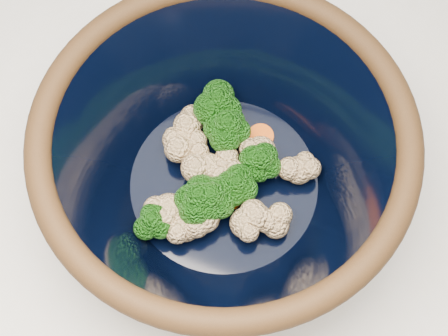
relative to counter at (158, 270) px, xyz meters
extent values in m
plane|color=#9E7A54|center=(0.00, 0.00, -0.45)|extent=(3.00, 3.00, 0.00)
cube|color=white|center=(0.00, 0.00, 0.00)|extent=(1.20, 1.20, 0.90)
cylinder|color=black|center=(0.12, 0.01, 0.46)|extent=(0.21, 0.21, 0.01)
torus|color=black|center=(0.12, 0.01, 0.59)|extent=(0.34, 0.34, 0.02)
cylinder|color=black|center=(0.12, 0.01, 0.48)|extent=(0.19, 0.19, 0.00)
cylinder|color=#608442|center=(0.11, -0.03, 0.49)|extent=(0.01, 0.01, 0.02)
ellipsoid|color=#236D14|center=(0.11, -0.03, 0.52)|extent=(0.04, 0.04, 0.04)
cylinder|color=#608442|center=(0.09, 0.08, 0.49)|extent=(0.01, 0.01, 0.02)
ellipsoid|color=#236D14|center=(0.09, 0.08, 0.52)|extent=(0.05, 0.05, 0.04)
cylinder|color=#608442|center=(0.15, 0.03, 0.49)|extent=(0.01, 0.01, 0.02)
ellipsoid|color=#236D14|center=(0.15, 0.03, 0.51)|extent=(0.04, 0.04, 0.03)
cylinder|color=#608442|center=(0.11, -0.03, 0.49)|extent=(0.01, 0.01, 0.02)
ellipsoid|color=#236D14|center=(0.11, -0.03, 0.52)|extent=(0.05, 0.05, 0.04)
cylinder|color=#608442|center=(0.11, 0.05, 0.49)|extent=(0.01, 0.01, 0.02)
ellipsoid|color=#236D14|center=(0.11, 0.05, 0.52)|extent=(0.05, 0.05, 0.04)
cylinder|color=#608442|center=(0.08, -0.06, 0.49)|extent=(0.01, 0.01, 0.02)
ellipsoid|color=#236D14|center=(0.08, -0.06, 0.51)|extent=(0.04, 0.04, 0.03)
cylinder|color=#608442|center=(0.14, 0.00, 0.49)|extent=(0.01, 0.01, 0.02)
ellipsoid|color=#236D14|center=(0.14, 0.00, 0.51)|extent=(0.04, 0.04, 0.03)
cylinder|color=#608442|center=(0.12, -0.02, 0.49)|extent=(0.01, 0.01, 0.02)
ellipsoid|color=#236D14|center=(0.12, -0.02, 0.52)|extent=(0.04, 0.04, 0.04)
sphere|color=beige|center=(0.16, -0.03, 0.50)|extent=(0.03, 0.03, 0.03)
sphere|color=beige|center=(0.14, 0.05, 0.50)|extent=(0.03, 0.03, 0.03)
sphere|color=beige|center=(0.19, -0.02, 0.50)|extent=(0.03, 0.03, 0.03)
sphere|color=beige|center=(0.10, 0.01, 0.50)|extent=(0.03, 0.03, 0.03)
sphere|color=beige|center=(0.07, 0.03, 0.50)|extent=(0.03, 0.03, 0.03)
sphere|color=beige|center=(0.12, -0.03, 0.50)|extent=(0.03, 0.03, 0.03)
sphere|color=beige|center=(0.19, 0.04, 0.50)|extent=(0.03, 0.03, 0.03)
sphere|color=beige|center=(0.08, 0.02, 0.50)|extent=(0.03, 0.03, 0.03)
sphere|color=beige|center=(0.08, -0.04, 0.50)|extent=(0.03, 0.03, 0.03)
sphere|color=beige|center=(0.11, -0.05, 0.50)|extent=(0.03, 0.03, 0.03)
sphere|color=beige|center=(0.07, 0.06, 0.50)|extent=(0.03, 0.03, 0.03)
sphere|color=beige|center=(0.12, 0.02, 0.50)|extent=(0.03, 0.03, 0.03)
cylinder|color=#E45B09|center=(0.14, 0.07, 0.49)|extent=(0.03, 0.03, 0.01)
cylinder|color=#E45B09|center=(0.12, 0.02, 0.49)|extent=(0.03, 0.03, 0.01)
cylinder|color=#E45B09|center=(0.13, -0.01, 0.49)|extent=(0.03, 0.03, 0.01)
cylinder|color=#E45B09|center=(0.12, 0.00, 0.49)|extent=(0.03, 0.03, 0.01)
camera|label=1|loc=(0.21, -0.22, 1.07)|focal=50.00mm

